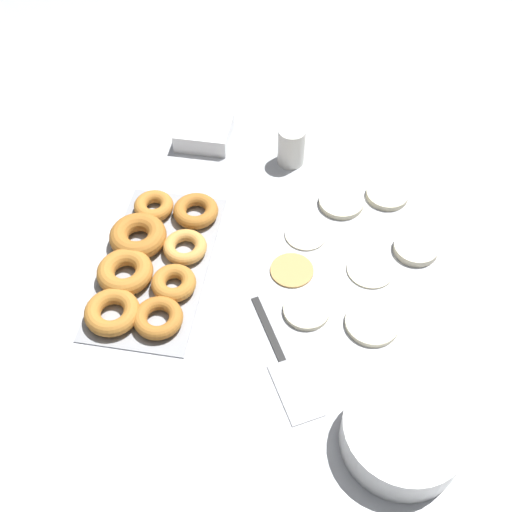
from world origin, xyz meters
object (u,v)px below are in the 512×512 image
Objects in this scene: pancake_5 at (416,248)px; batter_bowl at (402,434)px; pancake_2 at (294,270)px; donut_tray at (151,260)px; pancake_1 at (306,310)px; pancake_0 at (371,269)px; container_stack at (204,132)px; pancake_3 at (372,323)px; pancake_4 at (341,202)px; pancake_7 at (387,195)px; spatula at (289,375)px; pancake_6 at (306,234)px; paper_cup at (291,146)px.

batter_bowl is (0.42, -0.02, 0.02)m from pancake_5.
pancake_2 is 0.96× the size of pancake_5.
pancake_2 is 0.28m from donut_tray.
pancake_0 is at bearing 136.42° from pancake_1.
pancake_3 is at bearing 42.12° from container_stack.
donut_tray is (0.23, -0.36, 0.01)m from pancake_4.
pancake_7 reaches higher than spatula.
pancake_3 reaches higher than pancake_6.
pancake_5 is 0.73× the size of container_stack.
pancake_1 reaches higher than pancake_6.
spatula is at bearing 56.64° from donut_tray.
paper_cup is (-0.41, -0.08, 0.04)m from pancake_1.
pancake_1 is (0.12, -0.11, 0.00)m from pancake_0.
pancake_0 is 1.07× the size of pancake_1.
spatula is at bearing 7.22° from paper_cup.
pancake_5 reaches higher than pancake_4.
pancake_0 is at bearing 98.00° from donut_tray.
pancake_3 is 0.40× the size of spatula.
pancake_4 is at bearing -157.28° from pancake_0.
pancake_0 is 1.04× the size of paper_cup.
pancake_4 is at bearing 147.27° from pancake_6.
pancake_0 is at bearing 124.48° from spatula.
container_stack is (-0.33, -0.41, 0.02)m from pancake_0.
pancake_6 is at bearing -143.63° from pancake_3.
pancake_2 is 0.89× the size of pancake_4.
container_stack reaches higher than pancake_1.
pancake_6 is (-0.00, -0.22, -0.00)m from pancake_5.
paper_cup is (-0.35, 0.23, 0.03)m from donut_tray.
pancake_1 is at bearing -142.34° from batter_bowl.
paper_cup reaches higher than donut_tray.
pancake_0 is 0.53m from container_stack.
container_stack is (-0.36, -0.26, 0.02)m from pancake_2.
paper_cup is (-0.22, -0.06, 0.04)m from pancake_6.
container_stack is at bearing -118.28° from pancake_5.
spatula is at bearing -7.37° from pancake_4.
pancake_5 is (-0.19, 0.20, 0.00)m from pancake_1.
paper_cup is (-0.12, -0.13, 0.04)m from pancake_4.
pancake_3 is at bearing 86.01° from pancake_1.
paper_cup reaches higher than pancake_5.
spatula is (0.33, 0.01, -0.00)m from pancake_6.
pancake_4 is 0.19m from pancake_5.
paper_cup is (-0.22, -0.28, 0.04)m from pancake_5.
pancake_3 is (0.10, 0.16, 0.00)m from pancake_2.
container_stack reaches higher than pancake_3.
batter_bowl reaches higher than pancake_6.
pancake_5 reaches higher than pancake_6.
pancake_5 is at bearing 158.15° from pancake_3.
paper_cup reaches higher than container_stack.
pancake_5 reaches higher than pancake_0.
paper_cup reaches higher than pancake_7.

